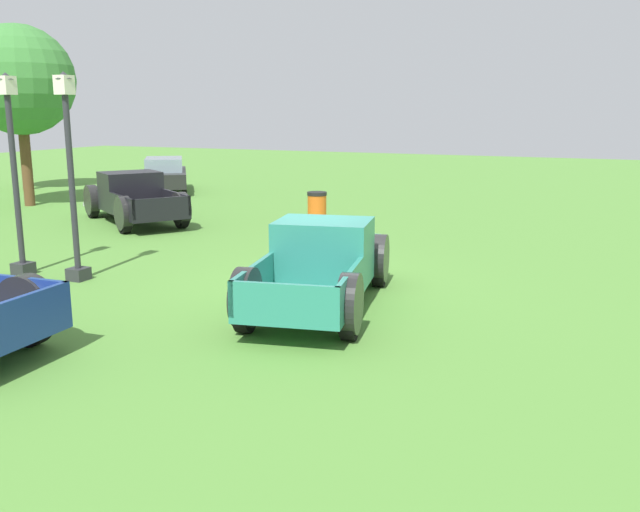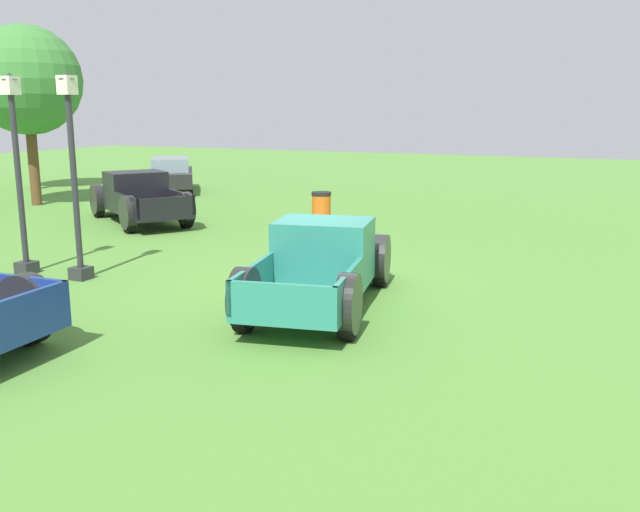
{
  "view_description": "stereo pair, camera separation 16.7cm",
  "coord_description": "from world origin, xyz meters",
  "px_view_note": "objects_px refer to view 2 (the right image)",
  "views": [
    {
      "loc": [
        -11.36,
        -5.17,
        3.36
      ],
      "look_at": [
        -0.89,
        -0.49,
        0.9
      ],
      "focal_mm": 38.54,
      "sensor_mm": 36.0,
      "label": 1
    },
    {
      "loc": [
        -11.29,
        -5.32,
        3.36
      ],
      "look_at": [
        -0.89,
        -0.49,
        0.9
      ],
      "focal_mm": 38.54,
      "sensor_mm": 36.0,
      "label": 2
    }
  ],
  "objects_px": {
    "pickup_truck_foreground": "(325,263)",
    "pickup_truck_behind_right": "(136,197)",
    "lamp_post_near": "(18,171)",
    "sedan_distant_a": "(171,174)",
    "lamp_post_far": "(74,173)",
    "trash_can": "(321,208)",
    "oak_tree_east": "(27,90)",
    "oak_tree_west": "(26,81)"
  },
  "relations": [
    {
      "from": "pickup_truck_foreground",
      "to": "trash_can",
      "type": "xyz_separation_m",
      "value": [
        7.72,
        3.63,
        -0.22
      ]
    },
    {
      "from": "lamp_post_near",
      "to": "oak_tree_east",
      "type": "height_order",
      "value": "oak_tree_east"
    },
    {
      "from": "oak_tree_west",
      "to": "pickup_truck_foreground",
      "type": "bearing_deg",
      "value": -116.02
    },
    {
      "from": "sedan_distant_a",
      "to": "oak_tree_west",
      "type": "xyz_separation_m",
      "value": [
        -5.34,
        1.89,
        3.58
      ]
    },
    {
      "from": "trash_can",
      "to": "oak_tree_east",
      "type": "bearing_deg",
      "value": 78.4
    },
    {
      "from": "lamp_post_near",
      "to": "trash_can",
      "type": "distance_m",
      "value": 9.03
    },
    {
      "from": "pickup_truck_foreground",
      "to": "lamp_post_near",
      "type": "xyz_separation_m",
      "value": [
        -0.68,
        6.52,
        1.43
      ]
    },
    {
      "from": "oak_tree_west",
      "to": "lamp_post_far",
      "type": "bearing_deg",
      "value": -129.19
    },
    {
      "from": "pickup_truck_foreground",
      "to": "lamp_post_far",
      "type": "distance_m",
      "value": 5.36
    },
    {
      "from": "lamp_post_near",
      "to": "trash_can",
      "type": "height_order",
      "value": "lamp_post_near"
    },
    {
      "from": "pickup_truck_behind_right",
      "to": "lamp_post_near",
      "type": "height_order",
      "value": "lamp_post_near"
    },
    {
      "from": "trash_can",
      "to": "oak_tree_west",
      "type": "relative_size",
      "value": 0.15
    },
    {
      "from": "trash_can",
      "to": "lamp_post_far",
      "type": "bearing_deg",
      "value": 169.77
    },
    {
      "from": "lamp_post_far",
      "to": "oak_tree_west",
      "type": "xyz_separation_m",
      "value": [
        7.7,
        9.45,
        2.19
      ]
    },
    {
      "from": "pickup_truck_behind_right",
      "to": "oak_tree_west",
      "type": "relative_size",
      "value": 0.82
    },
    {
      "from": "pickup_truck_foreground",
      "to": "sedan_distant_a",
      "type": "height_order",
      "value": "pickup_truck_foreground"
    },
    {
      "from": "pickup_truck_behind_right",
      "to": "trash_can",
      "type": "distance_m",
      "value": 5.7
    },
    {
      "from": "lamp_post_near",
      "to": "oak_tree_west",
      "type": "relative_size",
      "value": 0.65
    },
    {
      "from": "pickup_truck_foreground",
      "to": "lamp_post_far",
      "type": "bearing_deg",
      "value": 96.51
    },
    {
      "from": "trash_can",
      "to": "oak_tree_east",
      "type": "relative_size",
      "value": 0.16
    },
    {
      "from": "sedan_distant_a",
      "to": "lamp_post_far",
      "type": "bearing_deg",
      "value": -149.93
    },
    {
      "from": "sedan_distant_a",
      "to": "oak_tree_east",
      "type": "distance_m",
      "value": 7.03
    },
    {
      "from": "sedan_distant_a",
      "to": "lamp_post_far",
      "type": "relative_size",
      "value": 1.1
    },
    {
      "from": "sedan_distant_a",
      "to": "trash_can",
      "type": "xyz_separation_m",
      "value": [
        -4.74,
        -9.05,
        -0.26
      ]
    },
    {
      "from": "pickup_truck_foreground",
      "to": "lamp_post_near",
      "type": "relative_size",
      "value": 1.25
    },
    {
      "from": "lamp_post_far",
      "to": "oak_tree_east",
      "type": "relative_size",
      "value": 0.7
    },
    {
      "from": "oak_tree_west",
      "to": "sedan_distant_a",
      "type": "bearing_deg",
      "value": -19.54
    },
    {
      "from": "pickup_truck_foreground",
      "to": "lamp_post_near",
      "type": "height_order",
      "value": "lamp_post_near"
    },
    {
      "from": "sedan_distant_a",
      "to": "lamp_post_near",
      "type": "xyz_separation_m",
      "value": [
        -13.14,
        -6.16,
        1.39
      ]
    },
    {
      "from": "pickup_truck_foreground",
      "to": "oak_tree_east",
      "type": "bearing_deg",
      "value": 59.88
    },
    {
      "from": "lamp_post_near",
      "to": "lamp_post_far",
      "type": "xyz_separation_m",
      "value": [
        0.1,
        -1.39,
        -0.0
      ]
    },
    {
      "from": "lamp_post_far",
      "to": "sedan_distant_a",
      "type": "bearing_deg",
      "value": 30.07
    },
    {
      "from": "pickup_truck_foreground",
      "to": "sedan_distant_a",
      "type": "bearing_deg",
      "value": 45.51
    },
    {
      "from": "pickup_truck_behind_right",
      "to": "sedan_distant_a",
      "type": "xyz_separation_m",
      "value": [
        6.67,
        3.69,
        0.02
      ]
    },
    {
      "from": "pickup_truck_foreground",
      "to": "lamp_post_far",
      "type": "xyz_separation_m",
      "value": [
        -0.59,
        5.13,
        1.42
      ]
    },
    {
      "from": "lamp_post_far",
      "to": "oak_tree_east",
      "type": "height_order",
      "value": "oak_tree_east"
    },
    {
      "from": "pickup_truck_behind_right",
      "to": "trash_can",
      "type": "bearing_deg",
      "value": -70.21
    },
    {
      "from": "trash_can",
      "to": "oak_tree_east",
      "type": "xyz_separation_m",
      "value": [
        3.07,
        14.97,
        3.68
      ]
    },
    {
      "from": "pickup_truck_foreground",
      "to": "pickup_truck_behind_right",
      "type": "height_order",
      "value": "pickup_truck_behind_right"
    },
    {
      "from": "trash_can",
      "to": "oak_tree_west",
      "type": "xyz_separation_m",
      "value": [
        -0.6,
        10.94,
        3.84
      ]
    },
    {
      "from": "pickup_truck_behind_right",
      "to": "sedan_distant_a",
      "type": "bearing_deg",
      "value": 28.99
    },
    {
      "from": "pickup_truck_foreground",
      "to": "pickup_truck_behind_right",
      "type": "relative_size",
      "value": 1.0
    }
  ]
}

